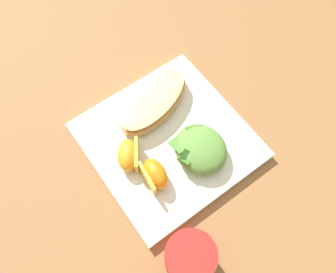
{
  "coord_description": "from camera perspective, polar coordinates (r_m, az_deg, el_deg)",
  "views": [
    {
      "loc": [
        0.21,
        -0.16,
        0.6
      ],
      "look_at": [
        0.0,
        0.0,
        0.03
      ],
      "focal_mm": 36.89,
      "sensor_mm": 36.0,
      "label": 1
    }
  ],
  "objects": [
    {
      "name": "green_salad_pile",
      "position": [
        0.61,
        5.37,
        -2.04
      ],
      "size": [
        0.1,
        0.09,
        0.04
      ],
      "color": "#5B8E3D",
      "rests_on": "white_plate"
    },
    {
      "name": "ground",
      "position": [
        0.66,
        0.0,
        -0.95
      ],
      "size": [
        3.0,
        3.0,
        0.0
      ],
      "primitive_type": "plane",
      "color": "olive"
    },
    {
      "name": "orange_wedge_front",
      "position": [
        0.61,
        -6.53,
        -3.08
      ],
      "size": [
        0.07,
        0.06,
        0.04
      ],
      "color": "orange",
      "rests_on": "white_plate"
    },
    {
      "name": "drinking_red_cup",
      "position": [
        0.56,
        3.58,
        -19.46
      ],
      "size": [
        0.08,
        0.08,
        0.09
      ],
      "primitive_type": "cylinder",
      "color": "red",
      "rests_on": "ground"
    },
    {
      "name": "white_plate",
      "position": [
        0.65,
        0.0,
        -0.66
      ],
      "size": [
        0.28,
        0.28,
        0.02
      ],
      "primitive_type": "cube",
      "color": "white",
      "rests_on": "ground"
    },
    {
      "name": "orange_wedge_middle",
      "position": [
        0.6,
        -2.23,
        -6.28
      ],
      "size": [
        0.06,
        0.04,
        0.04
      ],
      "color": "orange",
      "rests_on": "white_plate"
    },
    {
      "name": "cheesy_pizza_bread",
      "position": [
        0.66,
        -2.32,
        5.79
      ],
      "size": [
        0.12,
        0.19,
        0.04
      ],
      "color": "tan",
      "rests_on": "white_plate"
    }
  ]
}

